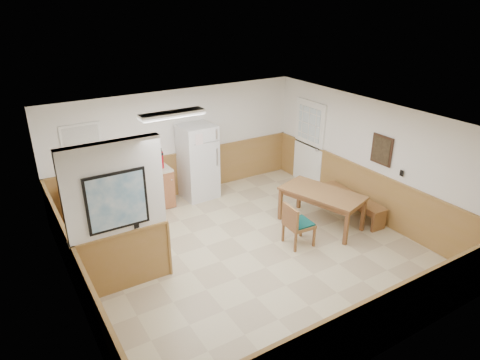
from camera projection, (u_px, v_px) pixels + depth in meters
ground at (248, 252)px, 7.97m from camera, size 6.00×6.00×0.00m
ceiling at (249, 122)px, 6.97m from camera, size 6.00×6.00×0.02m
back_wall at (178, 144)px, 9.81m from camera, size 6.00×0.02×2.50m
right_wall at (370, 159)px, 8.91m from camera, size 0.02×6.00×2.50m
left_wall at (70, 238)px, 6.04m from camera, size 0.02×6.00×2.50m
wainscot_back at (181, 174)px, 10.10m from camera, size 6.00×0.04×1.00m
wainscot_right at (365, 192)px, 9.20m from camera, size 0.04×6.00×1.00m
wainscot_left at (79, 281)px, 6.35m from camera, size 0.04×6.00×1.00m
partition_wall at (118, 220)px, 6.55m from camera, size 1.50×0.20×2.50m
kitchen_counter at (135, 192)px, 9.30m from camera, size 2.20×0.61×1.00m
exterior_door at (309, 143)px, 10.45m from camera, size 0.07×1.02×2.15m
kitchen_window at (83, 148)px, 8.67m from camera, size 0.80×0.04×1.00m
wall_painting at (382, 150)px, 8.53m from camera, size 0.04×0.50×0.60m
fluorescent_fixture at (172, 114)px, 7.62m from camera, size 1.20×0.30×0.09m
refrigerator at (198, 162)px, 9.82m from camera, size 0.79×0.73×1.74m
dining_table at (322, 196)px, 8.65m from camera, size 1.29×1.83×0.75m
dining_bench at (352, 200)px, 9.19m from camera, size 0.43×1.70×0.45m
dining_chair at (295, 222)px, 8.00m from camera, size 0.70×0.51×0.85m
fire_extinguisher at (161, 159)px, 9.32m from camera, size 0.14×0.14×0.46m
soap_bottle at (88, 178)px, 8.63m from camera, size 0.08×0.08×0.19m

